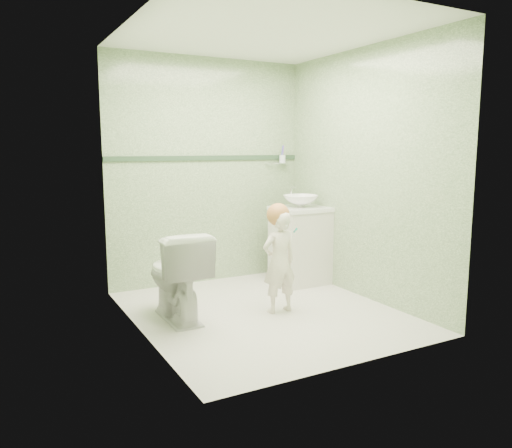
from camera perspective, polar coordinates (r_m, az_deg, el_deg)
ground at (r=4.57m, az=0.91°, el=-9.97°), size 2.50×2.50×0.00m
room_shell at (r=4.34m, az=0.95°, el=5.23°), size 2.50×2.54×2.40m
trim_stripe at (r=5.44m, az=-5.49°, el=7.47°), size 2.20×0.02×0.05m
vanity at (r=5.47m, az=5.02°, el=-2.54°), size 0.52×0.50×0.80m
counter at (r=5.41m, az=5.07°, el=1.73°), size 0.54×0.52×0.04m
basin at (r=5.40m, az=5.09°, el=2.61°), size 0.37×0.37×0.13m
faucet at (r=5.54m, az=4.04°, el=3.61°), size 0.03×0.13×0.18m
cup_holder at (r=5.80m, az=2.94°, el=7.38°), size 0.26×0.07×0.21m
toilet at (r=4.35m, az=-9.00°, el=-5.75°), size 0.44×0.76×0.77m
toddler at (r=4.47m, az=2.65°, el=-4.33°), size 0.34×0.23×0.91m
hair_cap at (r=4.41m, az=2.52°, el=1.07°), size 0.20×0.20×0.20m
teal_toothbrush at (r=4.35m, az=4.37°, el=-0.67°), size 0.11×0.13×0.08m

